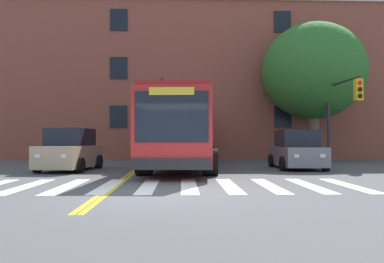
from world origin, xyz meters
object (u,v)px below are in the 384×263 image
object	(u,v)px
city_bus	(183,130)
street_tree_curbside_large	(313,71)
traffic_light_near_corner	(341,104)
car_tan_near_lane	(70,151)
car_grey_far_lane	(297,151)
traffic_light_overhead	(159,105)

from	to	relation	value
city_bus	street_tree_curbside_large	size ratio (longest dim) A/B	1.42
street_tree_curbside_large	traffic_light_near_corner	bearing A→B (deg)	-87.38
car_tan_near_lane	street_tree_curbside_large	world-z (taller)	street_tree_curbside_large
street_tree_curbside_large	car_tan_near_lane	bearing A→B (deg)	-154.39
car_tan_near_lane	car_grey_far_lane	xyz separation A→B (m)	(9.85, 0.52, -0.02)
city_bus	traffic_light_near_corner	bearing A→B (deg)	10.49
car_grey_far_lane	city_bus	bearing A→B (deg)	173.09
car_tan_near_lane	car_grey_far_lane	size ratio (longest dim) A/B	1.05
car_tan_near_lane	traffic_light_near_corner	world-z (taller)	traffic_light_near_corner
car_grey_far_lane	street_tree_curbside_large	size ratio (longest dim) A/B	0.45
car_grey_far_lane	street_tree_curbside_large	distance (m)	7.74
car_grey_far_lane	traffic_light_overhead	size ratio (longest dim) A/B	0.82
car_tan_near_lane	car_grey_far_lane	world-z (taller)	car_tan_near_lane
city_bus	car_grey_far_lane	size ratio (longest dim) A/B	3.16
car_tan_near_lane	traffic_light_near_corner	bearing A→B (deg)	11.56
car_grey_far_lane	street_tree_curbside_large	bearing A→B (deg)	63.09
traffic_light_overhead	city_bus	bearing A→B (deg)	-59.96
city_bus	traffic_light_overhead	bearing A→B (deg)	120.04
car_grey_far_lane	street_tree_curbside_large	xyz separation A→B (m)	(2.82, 5.55, 4.59)
city_bus	traffic_light_overhead	xyz separation A→B (m)	(-1.21, 2.09, 1.32)
city_bus	traffic_light_overhead	world-z (taller)	traffic_light_overhead
car_grey_far_lane	street_tree_curbside_large	world-z (taller)	street_tree_curbside_large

